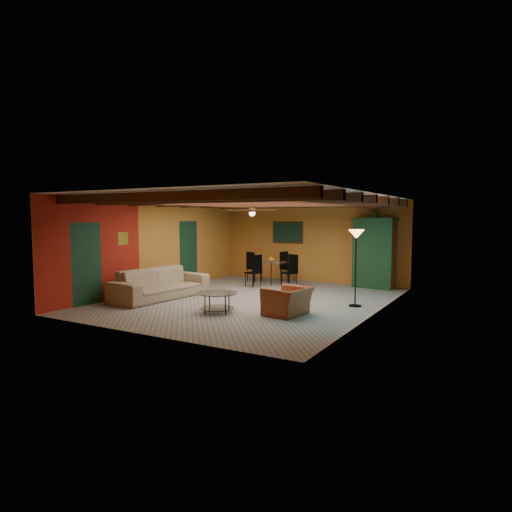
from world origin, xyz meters
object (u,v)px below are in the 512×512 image
Objects in this scene: armchair at (287,301)px; vase at (271,250)px; coffee_table at (217,302)px; floor_lamp at (356,268)px; sofa at (161,283)px; potted_plant at (375,212)px; armoire at (374,254)px; dining_table at (271,269)px.

vase reaches higher than armchair.
floor_lamp reaches higher than coffee_table.
potted_plant is at bearing -38.18° from sofa.
coffee_table is 6.19m from potted_plant.
coffee_table is 0.49× the size of floor_lamp.
armoire reaches higher than vase.
dining_table is 3.27m from armoire.
dining_table reaches higher than coffee_table.
coffee_table is (2.34, -0.71, -0.17)m from sofa.
floor_lamp is at bearing 42.11° from coffee_table.
sofa is 6.77m from potted_plant.
armchair is 4.97m from armoire.
armoire is at bearing 68.78° from coffee_table.
sofa is 4.03m from vase.
armoire is at bearing 0.00° from potted_plant.
dining_table is 1.05× the size of floor_lamp.
armchair is 0.46× the size of armoire.
floor_lamp reaches higher than vase.
armoire is at bearing 18.06° from vase.
vase reaches higher than sofa.
coffee_table is (-1.51, -0.56, -0.08)m from armchair.
vase is (-3.48, 2.16, 0.17)m from floor_lamp.
sofa is 1.46× the size of floor_lamp.
floor_lamp is at bearing -77.14° from armoire.
armoire is at bearing 18.06° from dining_table.
armchair reaches higher than coffee_table.
floor_lamp is 4.08× the size of potted_plant.
potted_plant reaches higher than coffee_table.
vase is at bearing -156.38° from armoire.
armchair is at bearing -57.46° from vase.
potted_plant is (2.11, 5.43, 2.09)m from coffee_table.
potted_plant reaches higher than floor_lamp.
coffee_table is at bearing -77.77° from dining_table.
vase is at bearing 0.00° from dining_table.
armchair is at bearing 20.17° from coffee_table.
vase is (0.00, 0.00, 0.60)m from dining_table.
dining_table is 4.26× the size of potted_plant.
armchair is 2.08× the size of potted_plant.
sofa is 1.40× the size of dining_table.
vase is at bearing 102.23° from coffee_table.
sofa is 15.39× the size of vase.
floor_lamp reaches higher than dining_table.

